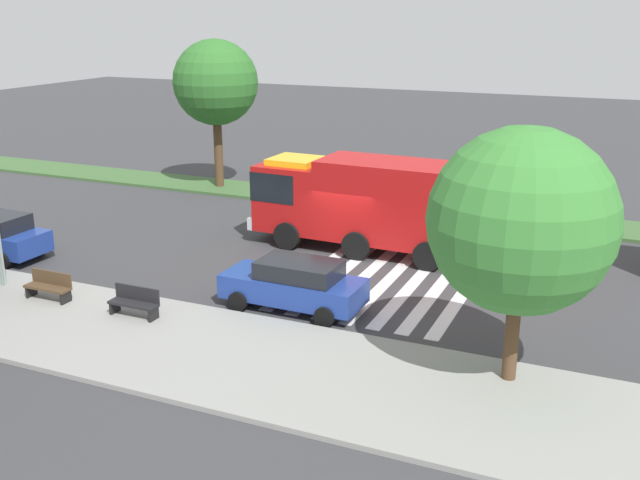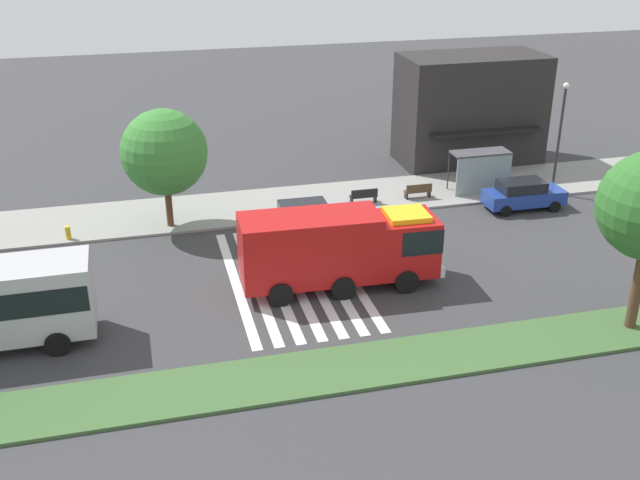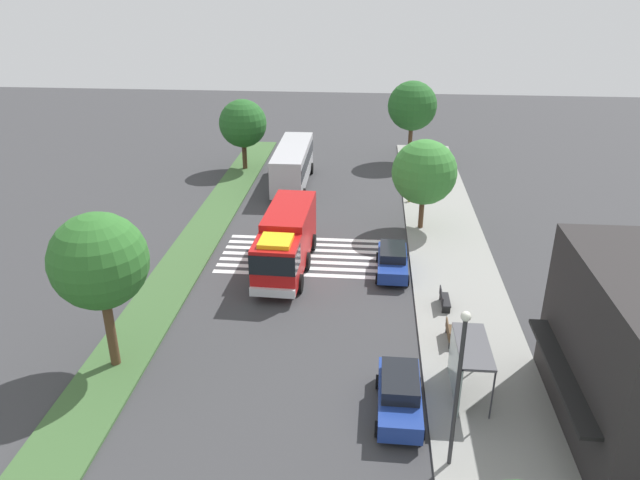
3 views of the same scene
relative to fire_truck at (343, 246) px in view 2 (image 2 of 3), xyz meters
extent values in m
plane|color=#38383A|center=(0.38, 1.30, -2.02)|extent=(120.00, 120.00, 0.00)
cube|color=gray|center=(0.38, 10.47, -1.95)|extent=(60.00, 5.37, 0.14)
cube|color=#3D6033|center=(0.38, -6.68, -1.95)|extent=(60.00, 3.00, 0.14)
cube|color=silver|center=(-4.80, 1.30, -2.02)|extent=(0.45, 11.67, 0.01)
cube|color=silver|center=(-3.90, 1.30, -2.02)|extent=(0.45, 11.67, 0.01)
cube|color=silver|center=(-3.00, 1.30, -2.02)|extent=(0.45, 11.67, 0.01)
cube|color=silver|center=(-2.10, 1.30, -2.02)|extent=(0.45, 11.67, 0.01)
cube|color=silver|center=(-1.20, 1.30, -2.02)|extent=(0.45, 11.67, 0.01)
cube|color=silver|center=(-0.30, 1.30, -2.02)|extent=(0.45, 11.67, 0.01)
cube|color=silver|center=(0.60, 1.30, -2.02)|extent=(0.45, 11.67, 0.01)
cube|color=#B71414|center=(2.94, -0.10, -0.15)|extent=(2.78, 2.67, 2.64)
cube|color=#B71414|center=(-1.55, 0.05, 0.06)|extent=(6.38, 2.79, 3.07)
cube|color=black|center=(3.35, -0.12, 0.38)|extent=(2.03, 2.67, 1.16)
cube|color=silver|center=(4.39, -0.16, -1.22)|extent=(0.33, 2.58, 0.50)
cube|color=yellow|center=(2.94, -0.10, 1.29)|extent=(1.95, 1.87, 0.24)
cylinder|color=black|center=(2.72, 1.19, -1.47)|extent=(1.11, 0.34, 1.10)
cylinder|color=black|center=(2.63, -1.38, -1.47)|extent=(1.11, 0.34, 1.10)
cylinder|color=black|center=(-3.07, 1.40, -1.47)|extent=(1.11, 0.34, 1.10)
cylinder|color=black|center=(-3.16, -1.18, -1.47)|extent=(1.11, 0.34, 1.10)
cylinder|color=black|center=(-0.24, 1.30, -1.47)|extent=(1.11, 0.34, 1.10)
cylinder|color=black|center=(-0.34, -1.28, -1.47)|extent=(1.11, 0.34, 1.10)
cube|color=navy|center=(-0.14, 6.59, -1.32)|extent=(4.54, 1.84, 0.76)
cube|color=black|center=(-0.37, 6.59, -0.67)|extent=(2.55, 1.60, 0.55)
cylinder|color=black|center=(1.36, 7.45, -1.70)|extent=(0.64, 0.23, 0.64)
cylinder|color=black|center=(1.34, 5.68, -1.70)|extent=(0.64, 0.23, 0.64)
cylinder|color=black|center=(-1.62, 7.49, -1.70)|extent=(0.64, 0.23, 0.64)
cylinder|color=black|center=(-1.64, 5.72, -1.70)|extent=(0.64, 0.23, 0.64)
cube|color=navy|center=(12.71, 6.59, -1.31)|extent=(4.62, 1.84, 0.79)
cube|color=black|center=(12.48, 6.59, -0.61)|extent=(2.60, 1.60, 0.60)
cylinder|color=black|center=(14.24, 7.46, -1.70)|extent=(0.64, 0.23, 0.64)
cylinder|color=black|center=(14.22, 5.68, -1.70)|extent=(0.64, 0.23, 0.64)
cylinder|color=black|center=(11.20, 7.49, -1.70)|extent=(0.64, 0.23, 0.64)
cylinder|color=black|center=(11.18, 5.72, -1.70)|extent=(0.64, 0.23, 0.64)
cylinder|color=black|center=(-12.45, -2.87, -1.52)|extent=(1.00, 0.31, 1.00)
cylinder|color=black|center=(-12.47, -0.32, -1.52)|extent=(1.00, 0.31, 1.00)
cube|color=#4C4C51|center=(11.28, 9.67, 0.52)|extent=(3.50, 1.40, 0.12)
cube|color=#8C9E99|center=(11.28, 9.01, -0.68)|extent=(3.50, 0.08, 2.40)
cylinder|color=#333338|center=(9.58, 10.32, -0.68)|extent=(0.08, 0.08, 2.40)
cylinder|color=#333338|center=(12.98, 10.32, -0.68)|extent=(0.08, 0.08, 2.40)
cube|color=#4C3823|center=(7.28, 9.40, -1.47)|extent=(1.60, 0.50, 0.08)
cube|color=#4C3823|center=(7.28, 9.18, -1.21)|extent=(1.60, 0.06, 0.45)
cube|color=black|center=(6.56, 9.40, -1.70)|extent=(0.08, 0.45, 0.37)
cube|color=black|center=(8.00, 9.40, -1.70)|extent=(0.08, 0.45, 0.37)
cube|color=black|center=(3.90, 9.40, -1.47)|extent=(1.60, 0.50, 0.08)
cube|color=black|center=(3.90, 9.18, -1.21)|extent=(1.60, 0.06, 0.45)
cube|color=black|center=(3.18, 9.40, -1.70)|extent=(0.08, 0.45, 0.37)
cube|color=black|center=(4.62, 9.40, -1.70)|extent=(0.08, 0.45, 0.37)
cylinder|color=#2D2D30|center=(15.62, 8.39, 1.26)|extent=(0.16, 0.16, 6.28)
sphere|color=white|center=(15.62, 8.39, 4.58)|extent=(0.36, 0.36, 0.36)
cube|color=#282626|center=(13.15, 15.49, 1.56)|extent=(9.34, 4.67, 7.17)
cube|color=black|center=(13.15, 12.76, 0.78)|extent=(7.47, 0.80, 0.16)
cylinder|color=#513823|center=(-7.28, 8.79, -0.60)|extent=(0.36, 0.36, 2.57)
sphere|color=#387F33|center=(-7.28, 8.79, 2.28)|extent=(4.55, 4.55, 4.55)
cylinder|color=#513823|center=(10.57, -6.68, 0.06)|extent=(0.45, 0.45, 3.88)
cylinder|color=gold|center=(-12.59, 8.29, -1.53)|extent=(0.28, 0.28, 0.70)
camera|label=1|loc=(-9.66, 26.15, 7.10)|focal=41.38mm
camera|label=2|loc=(-8.65, -29.82, 14.45)|focal=42.32mm
camera|label=3|loc=(33.22, 5.01, 15.17)|focal=33.73mm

